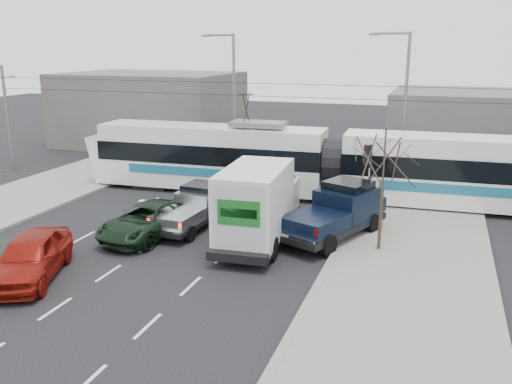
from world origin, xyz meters
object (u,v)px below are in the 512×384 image
(box_truck, at_px, (258,205))
(red_car, at_px, (31,257))
(green_car, at_px, (148,221))
(tram, at_px, (333,164))
(street_lamp_far, at_px, (231,93))
(silver_pickup, at_px, (195,207))
(navy_pickup, at_px, (338,211))
(traffic_signal, at_px, (368,166))
(street_lamp_near, at_px, (402,101))
(bare_tree, at_px, (384,162))

(box_truck, xyz_separation_m, red_car, (-6.64, -6.20, -0.86))
(green_car, bearing_deg, tram, 59.25)
(tram, bearing_deg, street_lamp_far, 140.62)
(silver_pickup, xyz_separation_m, navy_pickup, (6.62, 0.61, 0.26))
(traffic_signal, relative_size, green_car, 0.69)
(navy_pickup, height_order, green_car, navy_pickup)
(navy_pickup, distance_m, green_car, 8.43)
(traffic_signal, bearing_deg, tram, 124.83)
(box_truck, height_order, red_car, box_truck)
(tram, relative_size, box_truck, 3.93)
(box_truck, distance_m, navy_pickup, 3.61)
(silver_pickup, relative_size, red_car, 1.08)
(street_lamp_near, bearing_deg, green_car, -126.85)
(bare_tree, bearing_deg, red_car, -149.95)
(street_lamp_near, xyz_separation_m, box_truck, (-4.76, -12.07, -3.41))
(tram, relative_size, green_car, 5.29)
(green_car, bearing_deg, navy_pickup, 24.54)
(traffic_signal, relative_size, street_lamp_far, 0.40)
(street_lamp_near, distance_m, box_truck, 13.41)
(box_truck, bearing_deg, red_car, -141.17)
(traffic_signal, height_order, silver_pickup, traffic_signal)
(tram, bearing_deg, green_car, -129.80)
(box_truck, bearing_deg, green_car, -174.49)
(street_lamp_far, bearing_deg, silver_pickup, -76.05)
(green_car, relative_size, red_car, 1.07)
(traffic_signal, distance_m, box_truck, 6.10)
(street_lamp_far, distance_m, red_car, 20.71)
(bare_tree, distance_m, navy_pickup, 3.48)
(bare_tree, bearing_deg, street_lamp_far, 131.12)
(bare_tree, distance_m, red_car, 13.82)
(street_lamp_far, height_order, navy_pickup, street_lamp_far)
(bare_tree, distance_m, street_lamp_far, 17.97)
(traffic_signal, xyz_separation_m, box_truck, (-3.92, -4.56, -1.04))
(navy_pickup, bearing_deg, box_truck, -127.71)
(bare_tree, distance_m, tram, 8.23)
(box_truck, xyz_separation_m, green_car, (-4.91, -0.84, -0.97))
(bare_tree, xyz_separation_m, navy_pickup, (-1.96, 1.23, -2.60))
(street_lamp_far, bearing_deg, bare_tree, -48.88)
(navy_pickup, bearing_deg, tram, 125.51)
(silver_pickup, height_order, green_car, silver_pickup)
(street_lamp_near, xyz_separation_m, green_car, (-9.67, -12.90, -4.39))
(silver_pickup, bearing_deg, traffic_signal, 28.06)
(bare_tree, relative_size, street_lamp_near, 0.56)
(street_lamp_near, distance_m, silver_pickup, 14.31)
(box_truck, height_order, navy_pickup, box_truck)
(navy_pickup, relative_size, red_car, 1.25)
(green_car, bearing_deg, street_lamp_near, 59.43)
(tram, bearing_deg, street_lamp_near, 50.77)
(traffic_signal, xyz_separation_m, red_car, (-10.56, -10.76, -1.91))
(bare_tree, relative_size, red_car, 1.02)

